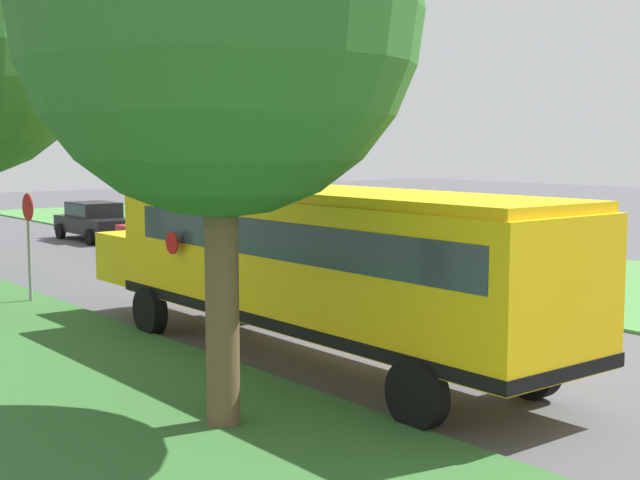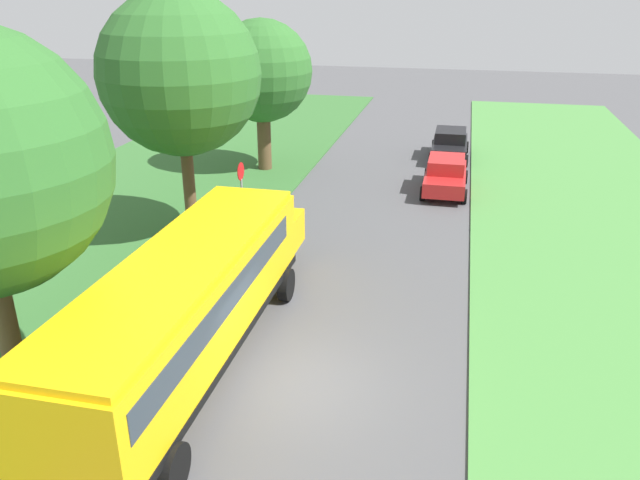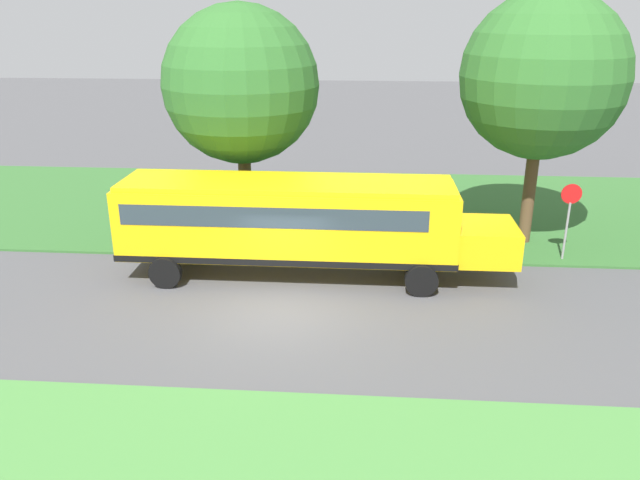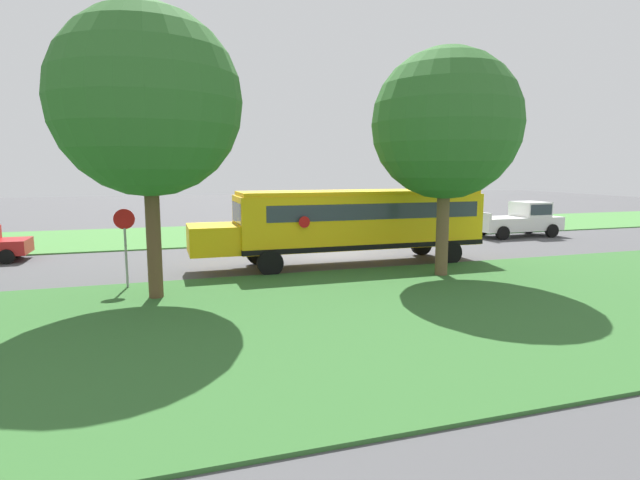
% 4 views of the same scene
% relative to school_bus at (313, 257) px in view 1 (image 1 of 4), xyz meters
% --- Properties ---
extents(ground_plane, '(120.00, 120.00, 0.00)m').
position_rel_school_bus_xyz_m(ground_plane, '(2.71, -0.21, -1.92)').
color(ground_plane, '#4C4C4F').
extents(school_bus, '(2.84, 12.42, 3.16)m').
position_rel_school_bus_xyz_m(school_bus, '(0.00, 0.00, 0.00)').
color(school_bus, yellow).
rests_on(school_bus, ground).
extents(car_red_nearest, '(2.02, 4.40, 1.56)m').
position_rel_school_bus_xyz_m(car_red_nearest, '(5.51, 15.77, -1.05)').
color(car_red_nearest, '#B21E1E').
rests_on(car_red_nearest, ground).
extents(car_black_middle, '(2.02, 4.40, 1.56)m').
position_rel_school_bus_xyz_m(car_black_middle, '(5.51, 21.70, -1.05)').
color(car_black_middle, black).
rests_on(car_black_middle, ground).
extents(oak_tree_beside_bus, '(5.47, 5.47, 8.42)m').
position_rel_school_bus_xyz_m(oak_tree_beside_bus, '(-3.23, -2.25, 3.82)').
color(oak_tree_beside_bus, brown).
rests_on(oak_tree_beside_bus, ground).
extents(stop_sign, '(0.08, 0.68, 2.74)m').
position_rel_school_bus_xyz_m(stop_sign, '(-1.89, 8.98, -0.19)').
color(stop_sign, gray).
rests_on(stop_sign, ground).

